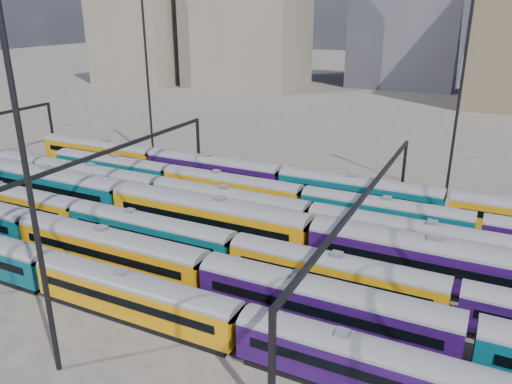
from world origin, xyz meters
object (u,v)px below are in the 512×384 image
at_px(rake_0, 135,293).
at_px(rake_1, 323,300).
at_px(rake_2, 234,248).
at_px(mast_2, 27,175).

xyz_separation_m(rake_0, rake_1, (13.67, 5.00, 0.24)).
distance_m(rake_1, rake_2, 11.41).
height_order(rake_2, mast_2, mast_2).
relative_size(rake_0, mast_2, 3.62).
height_order(rake_1, rake_2, rake_1).
height_order(rake_0, rake_2, rake_2).
xyz_separation_m(rake_0, mast_2, (-1.07, -7.00, 11.57)).
distance_m(rake_0, rake_1, 14.56).
height_order(rake_0, rake_1, rake_1).
height_order(rake_1, mast_2, mast_2).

